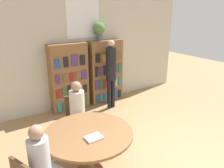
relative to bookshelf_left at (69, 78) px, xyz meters
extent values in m
cube|color=beige|center=(0.54, 0.19, 0.64)|extent=(6.40, 0.06, 3.00)
cube|color=white|center=(0.54, 0.16, 1.49)|extent=(0.90, 0.01, 1.10)
cube|color=brown|center=(0.00, 0.00, 0.00)|extent=(0.96, 0.32, 1.72)
cube|color=#2D707A|center=(-0.36, -0.17, -0.66)|extent=(0.11, 0.02, 0.28)
cube|color=#236638|center=(-0.22, -0.17, -0.68)|extent=(0.13, 0.02, 0.23)
cube|color=black|center=(-0.06, -0.17, -0.65)|extent=(0.10, 0.02, 0.29)
cube|color=#4C2D6B|center=(0.06, -0.17, -0.65)|extent=(0.13, 0.02, 0.28)
cube|color=olive|center=(0.22, -0.17, -0.68)|extent=(0.08, 0.02, 0.22)
cube|color=#236638|center=(0.35, -0.17, -0.65)|extent=(0.08, 0.02, 0.29)
cube|color=maroon|center=(-0.36, -0.17, -0.31)|extent=(0.13, 0.02, 0.22)
cube|color=#236638|center=(-0.21, -0.17, -0.30)|extent=(0.08, 0.02, 0.24)
cube|color=black|center=(-0.08, -0.17, -0.28)|extent=(0.09, 0.02, 0.28)
cube|color=#4C2D6B|center=(0.08, -0.17, -0.31)|extent=(0.12, 0.02, 0.23)
cube|color=tan|center=(0.22, -0.17, -0.31)|extent=(0.10, 0.02, 0.23)
cube|color=black|center=(0.36, -0.17, -0.31)|extent=(0.09, 0.02, 0.22)
cube|color=#4C2D6B|center=(-0.35, -0.17, 0.06)|extent=(0.11, 0.02, 0.22)
cube|color=brown|center=(-0.17, -0.17, 0.06)|extent=(0.10, 0.02, 0.21)
cube|color=maroon|center=(0.01, -0.17, 0.06)|extent=(0.11, 0.02, 0.22)
cube|color=brown|center=(0.17, -0.17, 0.06)|extent=(0.11, 0.02, 0.21)
cube|color=#4C2D6B|center=(0.34, -0.17, 0.06)|extent=(0.14, 0.02, 0.23)
cube|color=navy|center=(-0.33, -0.17, 0.44)|extent=(0.13, 0.02, 0.22)
cube|color=black|center=(-0.12, -0.17, 0.45)|extent=(0.12, 0.02, 0.25)
cube|color=#4C2D6B|center=(0.11, -0.17, 0.47)|extent=(0.17, 0.02, 0.28)
cube|color=black|center=(0.32, -0.17, 0.45)|extent=(0.14, 0.02, 0.25)
cube|color=brown|center=(1.08, 0.00, 0.00)|extent=(0.96, 0.32, 1.72)
cube|color=navy|center=(0.71, -0.17, -0.68)|extent=(0.08, 0.02, 0.23)
cube|color=#2D707A|center=(0.84, -0.17, -0.69)|extent=(0.10, 0.02, 0.22)
cube|color=#2D707A|center=(0.97, -0.17, -0.69)|extent=(0.08, 0.02, 0.21)
cube|color=navy|center=(1.08, -0.17, -0.65)|extent=(0.08, 0.02, 0.29)
cube|color=olive|center=(1.21, -0.17, -0.65)|extent=(0.07, 0.02, 0.30)
cube|color=navy|center=(1.32, -0.17, -0.65)|extent=(0.09, 0.02, 0.29)
cube|color=black|center=(1.45, -0.17, -0.69)|extent=(0.10, 0.02, 0.22)
cube|color=#4C2D6B|center=(0.71, -0.17, -0.29)|extent=(0.11, 0.02, 0.27)
cube|color=#236638|center=(0.84, -0.17, -0.28)|extent=(0.09, 0.02, 0.29)
cube|color=maroon|center=(0.95, -0.17, -0.29)|extent=(0.11, 0.02, 0.26)
cube|color=olive|center=(1.08, -0.17, -0.30)|extent=(0.09, 0.02, 0.25)
cube|color=olive|center=(1.21, -0.17, -0.30)|extent=(0.08, 0.02, 0.24)
cube|color=tan|center=(1.33, -0.17, -0.31)|extent=(0.07, 0.02, 0.23)
cube|color=#2D707A|center=(1.45, -0.17, -0.31)|extent=(0.09, 0.02, 0.22)
cube|color=black|center=(0.71, -0.17, 0.09)|extent=(0.07, 0.02, 0.28)
cube|color=#4C2D6B|center=(0.83, -0.17, 0.08)|extent=(0.10, 0.02, 0.25)
cube|color=black|center=(0.97, -0.17, 0.09)|extent=(0.08, 0.02, 0.27)
cube|color=olive|center=(1.09, -0.17, 0.07)|extent=(0.10, 0.02, 0.23)
cube|color=#2D707A|center=(1.19, -0.17, 0.06)|extent=(0.09, 0.02, 0.21)
cube|color=#4C2D6B|center=(1.32, -0.17, 0.07)|extent=(0.10, 0.02, 0.24)
cube|color=#236638|center=(1.46, -0.17, 0.09)|extent=(0.09, 0.02, 0.27)
cube|color=black|center=(0.75, -0.17, 0.45)|extent=(0.13, 0.02, 0.24)
cube|color=olive|center=(0.97, -0.17, 0.43)|extent=(0.16, 0.02, 0.21)
cube|color=black|center=(1.18, -0.17, 0.47)|extent=(0.18, 0.02, 0.29)
cube|color=brown|center=(1.41, -0.17, 0.43)|extent=(0.15, 0.02, 0.21)
cylinder|color=#475166|center=(0.91, 0.00, 0.96)|extent=(0.15, 0.15, 0.19)
sphere|color=#4C7F3D|center=(0.91, 0.00, 1.18)|extent=(0.31, 0.31, 0.31)
cylinder|color=brown|center=(-0.69, -2.39, -0.50)|extent=(0.12, 0.12, 0.66)
cylinder|color=brown|center=(-0.69, -2.39, -0.15)|extent=(1.37, 1.37, 0.04)
cube|color=brown|center=(-0.46, -1.48, -0.42)|extent=(0.48, 0.48, 0.04)
cube|color=brown|center=(-0.42, -1.30, -0.18)|extent=(0.40, 0.13, 0.45)
cylinder|color=brown|center=(-0.34, -1.68, -0.65)|extent=(0.04, 0.04, 0.41)
cylinder|color=brown|center=(-0.67, -1.60, -0.65)|extent=(0.04, 0.04, 0.41)
cylinder|color=brown|center=(-0.26, -1.35, -0.65)|extent=(0.04, 0.04, 0.41)
cylinder|color=brown|center=(-0.59, -1.27, -0.65)|extent=(0.04, 0.04, 0.41)
cube|color=beige|center=(-0.50, -1.61, -0.34)|extent=(0.35, 0.38, 0.12)
cylinder|color=beige|center=(-0.48, -1.54, -0.03)|extent=(0.28, 0.28, 0.50)
sphere|color=#A37A5B|center=(-0.48, -1.54, 0.31)|extent=(0.19, 0.19, 0.19)
cylinder|color=beige|center=(-0.45, -1.74, -0.63)|extent=(0.10, 0.10, 0.45)
cylinder|color=beige|center=(-0.60, -1.70, -0.63)|extent=(0.10, 0.10, 0.45)
cylinder|color=#B2B7C6|center=(-1.51, -2.73, -0.03)|extent=(0.25, 0.25, 0.50)
sphere|color=#A37A5B|center=(-1.51, -2.73, 0.31)|extent=(0.18, 0.18, 0.18)
cylinder|color=black|center=(0.88, -0.51, -0.47)|extent=(0.10, 0.10, 0.78)
cylinder|color=black|center=(1.00, -0.51, -0.47)|extent=(0.10, 0.10, 0.78)
cylinder|color=black|center=(0.94, -0.51, 0.34)|extent=(0.26, 0.26, 0.84)
sphere|color=tan|center=(0.94, -0.51, 0.85)|extent=(0.17, 0.17, 0.17)
cylinder|color=black|center=(1.02, -0.25, 0.55)|extent=(0.07, 0.30, 0.07)
cube|color=silver|center=(-0.70, -2.60, -0.11)|extent=(0.24, 0.18, 0.03)
camera|label=1|loc=(-1.96, -5.02, 1.62)|focal=35.00mm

